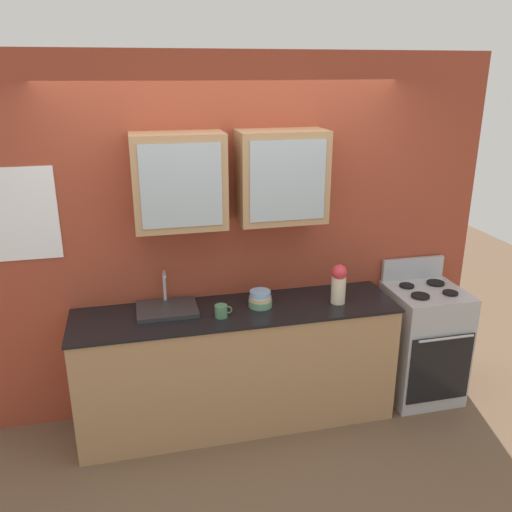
% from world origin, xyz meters
% --- Properties ---
extents(ground_plane, '(10.00, 10.00, 0.00)m').
position_xyz_m(ground_plane, '(0.00, 0.00, 0.00)').
color(ground_plane, brown).
extents(back_wall_unit, '(4.04, 0.42, 2.70)m').
position_xyz_m(back_wall_unit, '(-0.00, 0.30, 1.45)').
color(back_wall_unit, '#993D28').
rests_on(back_wall_unit, ground_plane).
extents(counter, '(2.35, 0.59, 0.93)m').
position_xyz_m(counter, '(0.00, 0.00, 0.47)').
color(counter, '#A87F56').
rests_on(counter, ground_plane).
extents(stove_range, '(0.57, 0.60, 1.11)m').
position_xyz_m(stove_range, '(1.53, -0.00, 0.47)').
color(stove_range, '#ADAFB5').
rests_on(stove_range, ground_plane).
extents(sink_faucet, '(0.43, 0.33, 0.27)m').
position_xyz_m(sink_faucet, '(-0.49, 0.09, 0.95)').
color(sink_faucet, '#2D2D30').
rests_on(sink_faucet, counter).
extents(bowl_stack, '(0.17, 0.17, 0.12)m').
position_xyz_m(bowl_stack, '(0.18, 0.02, 0.99)').
color(bowl_stack, '#669972').
rests_on(bowl_stack, counter).
extents(vase, '(0.11, 0.11, 0.30)m').
position_xyz_m(vase, '(0.75, -0.05, 1.08)').
color(vase, beige).
rests_on(vase, counter).
extents(cup_near_sink, '(0.12, 0.09, 0.09)m').
position_xyz_m(cup_near_sink, '(-0.13, -0.09, 0.97)').
color(cup_near_sink, '#4C7F59').
rests_on(cup_near_sink, counter).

